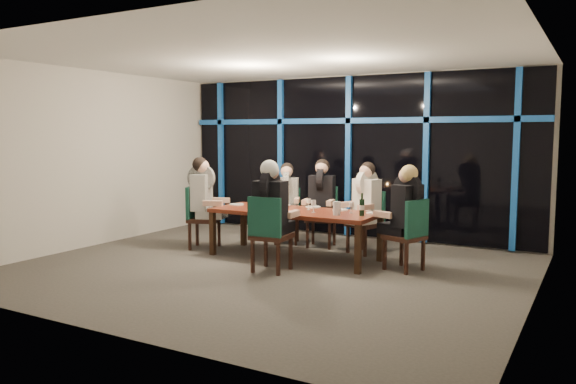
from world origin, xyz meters
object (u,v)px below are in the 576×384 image
dining_table (294,215)px  chair_end_right (410,231)px  water_pitcher (337,208)px  chair_far_mid (322,213)px  diner_far_left (287,191)px  chair_far_left (287,212)px  chair_near_mid (269,230)px  diner_end_left (204,189)px  diner_far_mid (321,190)px  diner_end_right (405,202)px  diner_far_right (365,194)px  chair_end_left (199,214)px  diner_near_mid (272,199)px  wine_bottle (362,207)px  chair_far_right (368,218)px

dining_table → chair_end_right: 1.81m
dining_table → water_pitcher: (0.79, -0.16, 0.17)m
chair_far_mid → diner_far_left: diner_far_left is taller
chair_far_left → chair_near_mid: 2.18m
diner_far_left → diner_end_left: size_ratio=0.92×
chair_near_mid → chair_end_right: bearing=-152.7°
diner_far_mid → diner_end_right: (1.75, -0.91, 0.00)m
chair_end_right → diner_far_right: (-0.99, 0.82, 0.39)m
chair_end_left → diner_near_mid: diner_near_mid is taller
chair_far_left → dining_table: bearing=-78.9°
chair_end_left → diner_far_right: 2.79m
diner_far_right → dining_table: bearing=-112.8°
chair_far_mid → diner_far_right: bearing=-26.2°
chair_far_left → chair_near_mid: bearing=-90.8°
chair_far_left → diner_end_right: 2.66m
chair_end_right → diner_far_left: diner_far_left is taller
chair_far_left → diner_far_right: diner_far_right is taller
diner_far_mid → diner_far_right: diner_far_mid is taller
water_pitcher → chair_far_left: bearing=161.1°
diner_far_left → diner_end_right: (2.41, -0.88, 0.05)m
chair_far_mid → diner_far_left: bearing=177.3°
diner_far_left → chair_far_left: bearing=90.0°
chair_end_left → chair_near_mid: bearing=-134.6°
chair_far_mid → chair_near_mid: chair_near_mid is taller
chair_end_right → chair_near_mid: bearing=-38.4°
chair_end_right → chair_far_left: bearing=-91.2°
chair_far_mid → water_pitcher: bearing=-68.7°
chair_end_left → diner_far_mid: 2.10m
dining_table → diner_end_right: bearing=2.5°
chair_far_mid → diner_far_right: size_ratio=1.04×
diner_far_mid → diner_far_right: bearing=-20.9°
dining_table → wine_bottle: bearing=-2.3°
diner_end_right → diner_near_mid: 1.87m
chair_far_right → diner_end_left: (-2.53, -1.03, 0.44)m
chair_near_mid → diner_far_mid: bearing=-89.7°
chair_far_right → chair_end_left: bearing=-137.1°
chair_far_mid → diner_end_right: 2.07m
chair_far_right → chair_end_right: bearing=-22.3°
chair_end_right → water_pitcher: chair_end_right is taller
chair_end_right → diner_end_right: (-0.08, 0.03, 0.40)m
chair_far_right → diner_end_right: size_ratio=1.01×
diner_far_left → wine_bottle: (1.81, -1.01, -0.05)m
chair_far_right → chair_far_left: bearing=-162.7°
chair_end_right → chair_far_mid: bearing=-98.8°
diner_near_mid → water_pitcher: (0.66, 0.73, -0.17)m
wine_bottle → chair_near_mid: bearing=-137.0°
chair_near_mid → diner_far_left: 2.13m
chair_far_mid → diner_far_left: (-0.64, -0.11, 0.35)m
dining_table → diner_end_left: bearing=-176.9°
chair_near_mid → diner_end_left: diner_end_left is taller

